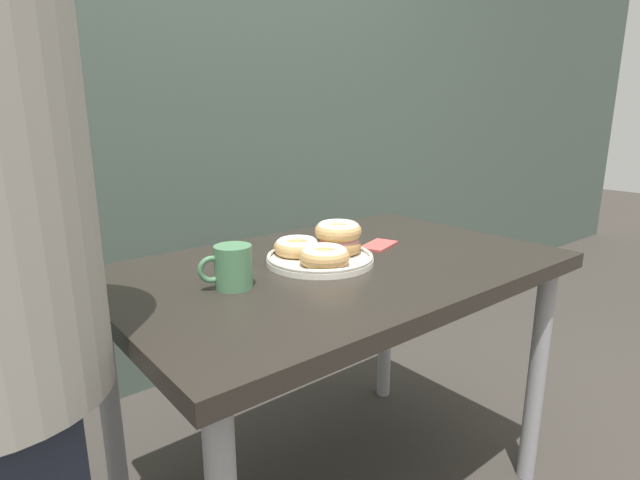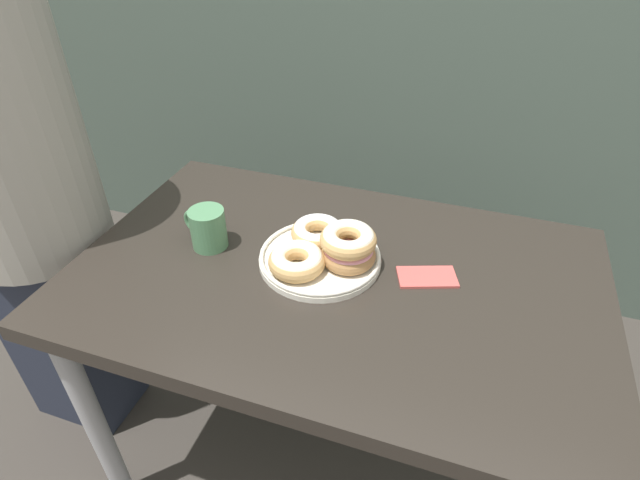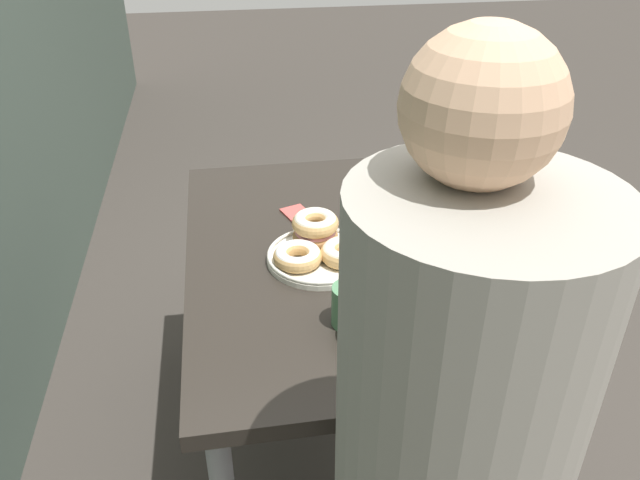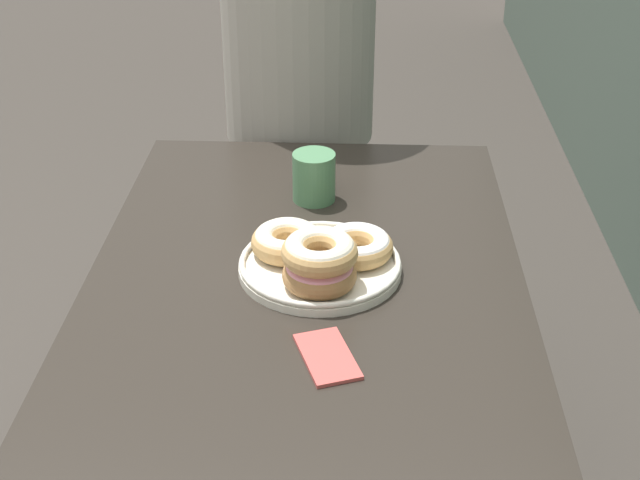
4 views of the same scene
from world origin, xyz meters
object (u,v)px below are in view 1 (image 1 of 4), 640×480
coffee_mug (232,266)px  napkin (379,245)px  dining_table (339,292)px  donut_plate (323,248)px

coffee_mug → napkin: (0.50, 0.04, -0.05)m
dining_table → napkin: bearing=12.9°
coffee_mug → napkin: 0.50m
coffee_mug → napkin: bearing=5.0°
donut_plate → dining_table: bearing=-35.7°
dining_table → napkin: 0.21m
napkin → donut_plate: bearing=-174.8°
dining_table → coffee_mug: coffee_mug is taller
dining_table → donut_plate: bearing=144.3°
donut_plate → napkin: 0.23m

